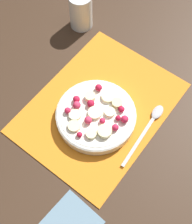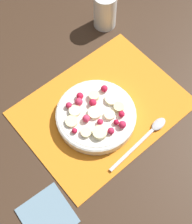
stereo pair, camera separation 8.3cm
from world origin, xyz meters
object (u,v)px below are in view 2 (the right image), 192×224
Objects in this scene: spoon at (149,133)px; napkin at (47,216)px; fruit_bowl at (96,115)px; drinking_glass at (105,11)px.

napkin is (0.33, -0.01, -0.01)m from spoon.
fruit_bowl is 0.35m from drinking_glass.
napkin is at bearing 25.43° from fruit_bowl.
spoon is at bearing 178.96° from napkin.
fruit_bowl is at bearing -154.57° from napkin.
fruit_bowl reaches higher than spoon.
spoon is at bearing 65.82° from drinking_glass.
fruit_bowl is 1.76× the size of napkin.
drinking_glass reaches higher than fruit_bowl.
fruit_bowl is 1.85× the size of drinking_glass.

